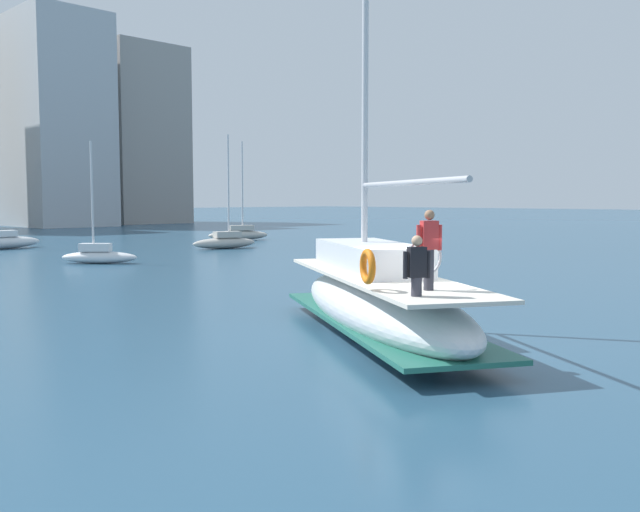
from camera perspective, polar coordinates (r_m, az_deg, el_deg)
The scene contains 6 objects.
ground_plane at distance 15.42m, azimuth 8.62°, elevation -7.50°, with size 400.00×400.00×0.00m, color #284C66.
main_sailboat at distance 16.42m, azimuth 4.88°, elevation -3.52°, with size 6.96×9.48×11.97m.
moored_sloop_far at distance 36.37m, azimuth -17.90°, elevation 0.12°, with size 3.28×3.41×6.12m.
moored_catamaran at distance 49.22m, azimuth -24.76°, elevation 1.19°, with size 5.07×1.96×8.39m.
moored_cutter_left at distance 54.46m, azimuth -6.76°, elevation 1.88°, with size 4.86×2.93×7.73m.
moored_ketch_distant at distance 45.42m, azimuth -7.90°, elevation 1.27°, with size 4.58×1.86×7.42m.
Camera 1 is at (-12.15, -8.92, 3.27)m, focal length 38.55 mm.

